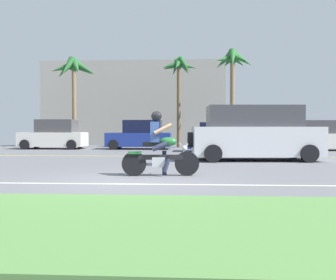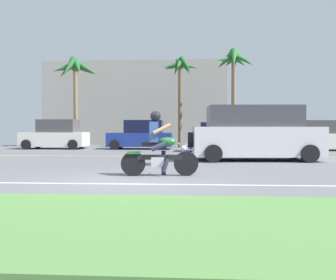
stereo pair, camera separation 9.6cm
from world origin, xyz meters
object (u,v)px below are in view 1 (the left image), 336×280
(parked_car_3, at_px, (315,136))
(palm_tree_2, at_px, (233,66))
(motorcyclist, at_px, (160,149))
(parked_car_1, at_px, (140,136))
(parked_car_2, at_px, (226,138))
(palm_tree_1, at_px, (179,71))
(suv_nearby, at_px, (254,134))
(parked_car_0, at_px, (54,135))
(palm_tree_0, at_px, (74,72))

(parked_car_3, relative_size, palm_tree_2, 0.75)
(motorcyclist, distance_m, palm_tree_2, 15.48)
(palm_tree_2, bearing_deg, parked_car_1, -160.87)
(parked_car_2, distance_m, palm_tree_1, 6.40)
(suv_nearby, bearing_deg, motorcyclist, -122.28)
(parked_car_2, xyz_separation_m, palm_tree_1, (-2.58, 4.24, 4.04))
(palm_tree_2, bearing_deg, parked_car_2, -100.36)
(motorcyclist, bearing_deg, parked_car_0, 119.81)
(parked_car_3, bearing_deg, parked_car_1, 175.28)
(motorcyclist, height_order, parked_car_2, motorcyclist)
(parked_car_3, distance_m, palm_tree_2, 6.53)
(parked_car_2, relative_size, palm_tree_1, 0.72)
(parked_car_0, distance_m, palm_tree_1, 8.48)
(parked_car_3, bearing_deg, parked_car_0, 177.21)
(parked_car_3, distance_m, palm_tree_0, 15.09)
(parked_car_2, relative_size, parked_car_3, 0.90)
(parked_car_0, relative_size, parked_car_3, 0.82)
(parked_car_3, bearing_deg, palm_tree_2, 147.17)
(parked_car_1, distance_m, parked_car_2, 5.17)
(parked_car_3, distance_m, palm_tree_1, 8.96)
(suv_nearby, distance_m, parked_car_3, 8.02)
(motorcyclist, xyz_separation_m, parked_car_2, (2.56, 10.50, 0.00))
(motorcyclist, xyz_separation_m, suv_nearby, (3.18, 5.03, 0.29))
(palm_tree_0, bearing_deg, motorcyclist, -65.74)
(motorcyclist, xyz_separation_m, parked_car_1, (-2.16, 12.61, 0.07))
(parked_car_0, relative_size, parked_car_1, 1.01)
(parked_car_1, bearing_deg, parked_car_3, -4.72)
(suv_nearby, bearing_deg, parked_car_2, 96.43)
(motorcyclist, bearing_deg, suv_nearby, 57.72)
(parked_car_3, bearing_deg, parked_car_2, -164.94)
(palm_tree_1, bearing_deg, suv_nearby, -71.80)
(palm_tree_0, relative_size, palm_tree_1, 1.01)
(parked_car_0, relative_size, palm_tree_1, 0.66)
(parked_car_1, relative_size, palm_tree_0, 0.64)
(parked_car_1, relative_size, palm_tree_1, 0.65)
(suv_nearby, height_order, parked_car_1, suv_nearby)
(parked_car_0, distance_m, parked_car_3, 14.64)
(motorcyclist, height_order, parked_car_3, motorcyclist)
(parked_car_2, height_order, palm_tree_1, palm_tree_1)
(parked_car_1, bearing_deg, parked_car_2, -24.08)
(parked_car_0, xyz_separation_m, parked_car_1, (5.02, 0.08, -0.02))
(parked_car_3, relative_size, palm_tree_1, 0.80)
(parked_car_3, height_order, palm_tree_0, palm_tree_0)
(suv_nearby, height_order, parked_car_3, suv_nearby)
(palm_tree_0, relative_size, palm_tree_2, 0.95)
(palm_tree_0, bearing_deg, palm_tree_1, -1.80)
(parked_car_0, xyz_separation_m, palm_tree_1, (7.16, 2.22, 3.96))
(motorcyclist, bearing_deg, palm_tree_1, 90.06)
(suv_nearby, bearing_deg, palm_tree_0, 134.99)
(parked_car_0, xyz_separation_m, parked_car_2, (9.74, -2.03, -0.08))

